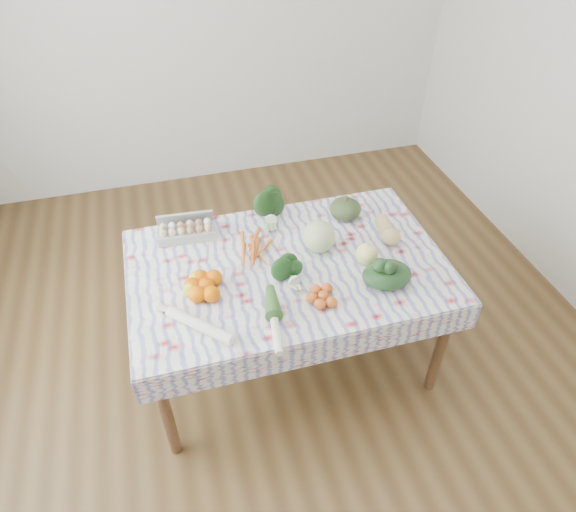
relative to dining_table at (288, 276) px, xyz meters
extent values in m
plane|color=#51381C|center=(0.00, 0.00, -0.68)|extent=(4.50, 4.50, 0.00)
cube|color=silver|center=(0.00, 2.25, 0.72)|extent=(4.00, 0.04, 2.80)
cube|color=brown|center=(0.00, 0.00, 0.05)|extent=(1.60, 1.00, 0.04)
cylinder|color=brown|center=(-0.74, -0.44, -0.32)|extent=(0.06, 0.06, 0.71)
cylinder|color=brown|center=(0.74, -0.44, -0.32)|extent=(0.06, 0.06, 0.71)
cylinder|color=brown|center=(-0.74, 0.44, -0.32)|extent=(0.06, 0.06, 0.71)
cylinder|color=brown|center=(0.74, 0.44, -0.32)|extent=(0.06, 0.06, 0.71)
cube|color=white|center=(0.00, 0.00, 0.08)|extent=(1.66, 1.06, 0.01)
cube|color=#A4A39F|center=(-0.48, 0.37, 0.13)|extent=(0.33, 0.15, 0.08)
cube|color=orange|center=(-0.16, 0.15, 0.10)|extent=(0.27, 0.26, 0.04)
ellipsoid|color=#183713|center=(0.00, 0.40, 0.16)|extent=(0.20, 0.18, 0.16)
ellipsoid|color=#374825|center=(0.44, 0.32, 0.14)|extent=(0.21, 0.21, 0.12)
sphere|color=#BED089|center=(0.19, 0.08, 0.17)|extent=(0.21, 0.21, 0.18)
ellipsoid|color=tan|center=(0.60, 0.08, 0.13)|extent=(0.12, 0.23, 0.10)
cube|color=#FF6A00|center=(-0.44, -0.09, 0.13)|extent=(0.32, 0.32, 0.09)
ellipsoid|color=#174216|center=(-0.02, -0.12, 0.14)|extent=(0.16, 0.16, 0.11)
cube|color=#D55B1D|center=(0.10, -0.30, 0.11)|extent=(0.21, 0.21, 0.06)
sphere|color=#F2F382|center=(0.40, -0.10, 0.14)|extent=(0.15, 0.15, 0.12)
ellipsoid|color=black|center=(0.44, -0.27, 0.14)|extent=(0.29, 0.26, 0.11)
cylinder|color=white|center=(-0.51, -0.32, 0.11)|extent=(0.30, 0.31, 0.05)
cylinder|color=white|center=(-0.17, -0.39, 0.10)|extent=(0.10, 0.39, 0.04)
camera|label=1|loc=(-0.55, -1.94, 1.88)|focal=32.00mm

